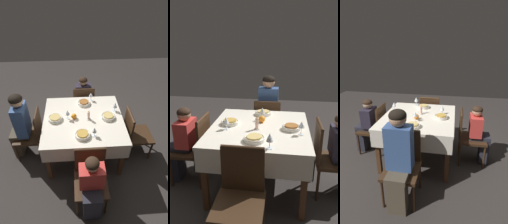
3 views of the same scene
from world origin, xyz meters
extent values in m
plane|color=#332D2B|center=(0.00, 0.00, 0.00)|extent=(8.00, 8.00, 0.00)
cube|color=silver|center=(0.00, 0.00, 0.75)|extent=(1.22, 1.14, 0.04)
cube|color=silver|center=(0.00, 0.57, 0.62)|extent=(1.22, 0.01, 0.23)
cube|color=silver|center=(0.00, -0.57, 0.62)|extent=(1.22, 0.01, 0.23)
cube|color=silver|center=(0.60, 0.00, 0.62)|extent=(0.01, 1.14, 0.23)
cube|color=silver|center=(-0.60, 0.00, 0.62)|extent=(0.01, 1.14, 0.23)
cube|color=#4C2D19|center=(0.54, 0.50, 0.37)|extent=(0.06, 0.06, 0.73)
cube|color=#4C2D19|center=(-0.54, 0.50, 0.37)|extent=(0.06, 0.06, 0.73)
cube|color=#4C2D19|center=(0.54, -0.50, 0.37)|extent=(0.06, 0.06, 0.73)
cube|color=#4C2D19|center=(-0.54, -0.50, 0.37)|extent=(0.06, 0.06, 0.73)
cube|color=#382314|center=(-0.91, 0.03, 0.42)|extent=(0.43, 0.43, 0.04)
cube|color=#382314|center=(-0.71, 0.03, 0.65)|extent=(0.03, 0.39, 0.43)
cylinder|color=#382314|center=(-0.71, 0.03, 0.86)|extent=(0.04, 0.38, 0.04)
cylinder|color=#382314|center=(-1.10, 0.22, 0.20)|extent=(0.03, 0.03, 0.40)
cylinder|color=#382314|center=(-1.10, -0.16, 0.20)|extent=(0.03, 0.03, 0.40)
cylinder|color=#382314|center=(-0.72, 0.22, 0.20)|extent=(0.03, 0.03, 0.40)
cylinder|color=#382314|center=(-0.72, -0.16, 0.20)|extent=(0.03, 0.03, 0.40)
cube|color=#382314|center=(0.05, 0.87, 0.42)|extent=(0.43, 0.43, 0.04)
cube|color=#382314|center=(0.05, 0.68, 0.65)|extent=(0.39, 0.03, 0.43)
cylinder|color=#382314|center=(0.05, 0.68, 0.86)|extent=(0.38, 0.04, 0.04)
cylinder|color=#382314|center=(0.24, 0.69, 0.20)|extent=(0.03, 0.03, 0.40)
cylinder|color=#382314|center=(-0.13, 0.69, 0.20)|extent=(0.03, 0.03, 0.40)
cube|color=#382314|center=(0.04, -0.87, 0.42)|extent=(0.43, 0.43, 0.04)
cube|color=#382314|center=(0.04, -0.68, 0.65)|extent=(0.39, 0.03, 0.43)
cylinder|color=#382314|center=(0.04, -0.68, 0.86)|extent=(0.38, 0.04, 0.04)
cylinder|color=#382314|center=(-0.14, -1.06, 0.20)|extent=(0.03, 0.03, 0.40)
cylinder|color=#382314|center=(0.23, -1.06, 0.20)|extent=(0.03, 0.03, 0.40)
cylinder|color=#382314|center=(-0.14, -0.69, 0.20)|extent=(0.03, 0.03, 0.40)
cylinder|color=#382314|center=(0.23, -0.69, 0.20)|extent=(0.03, 0.03, 0.40)
cube|color=#382314|center=(0.91, -0.07, 0.42)|extent=(0.43, 0.43, 0.04)
cube|color=#382314|center=(0.71, -0.07, 0.65)|extent=(0.03, 0.39, 0.43)
cylinder|color=#382314|center=(0.71, -0.07, 0.86)|extent=(0.04, 0.38, 0.04)
cylinder|color=#382314|center=(0.72, -0.25, 0.20)|extent=(0.03, 0.03, 0.40)
cylinder|color=#382314|center=(0.72, 0.12, 0.20)|extent=(0.03, 0.03, 0.40)
cube|color=#4C4233|center=(-1.11, 0.03, 0.22)|extent=(0.14, 0.22, 0.44)
cube|color=#4C4233|center=(-1.03, 0.03, 0.47)|extent=(0.31, 0.24, 0.06)
cube|color=#38568E|center=(-0.94, 0.03, 0.76)|extent=(0.18, 0.30, 0.54)
sphere|color=tan|center=(-0.94, 0.03, 1.12)|extent=(0.19, 0.19, 0.19)
ellipsoid|color=black|center=(-0.94, 0.03, 1.16)|extent=(0.19, 0.19, 0.13)
cube|color=#282833|center=(0.04, -1.08, 0.22)|extent=(0.22, 0.14, 0.44)
cube|color=#282833|center=(0.04, -0.99, 0.47)|extent=(0.24, 0.31, 0.06)
cube|color=red|center=(0.04, -0.91, 0.66)|extent=(0.30, 0.18, 0.32)
sphere|color=tan|center=(0.04, -0.91, 0.89)|extent=(0.16, 0.16, 0.16)
ellipsoid|color=black|center=(0.04, -0.91, 0.92)|extent=(0.16, 0.16, 0.11)
cylinder|color=silver|center=(-0.43, 0.00, 0.79)|extent=(0.22, 0.22, 0.04)
torus|color=silver|center=(-0.43, 0.00, 0.81)|extent=(0.21, 0.21, 0.01)
cylinder|color=tan|center=(-0.43, 0.00, 0.82)|extent=(0.16, 0.16, 0.02)
cylinder|color=white|center=(-0.24, 0.01, 0.77)|extent=(0.06, 0.06, 0.00)
cylinder|color=white|center=(-0.24, 0.01, 0.82)|extent=(0.01, 0.01, 0.08)
cone|color=white|center=(-0.24, 0.01, 0.90)|extent=(0.07, 0.07, 0.08)
cylinder|color=white|center=(-0.24, 0.01, 0.88)|extent=(0.04, 0.04, 0.03)
cylinder|color=silver|center=(0.03, 0.37, 0.79)|extent=(0.21, 0.21, 0.04)
torus|color=silver|center=(0.03, 0.37, 0.81)|extent=(0.20, 0.20, 0.01)
cylinder|color=#995B28|center=(0.03, 0.37, 0.82)|extent=(0.15, 0.15, 0.02)
cylinder|color=white|center=(0.16, 0.47, 0.77)|extent=(0.06, 0.06, 0.00)
cylinder|color=white|center=(0.16, 0.47, 0.81)|extent=(0.01, 0.01, 0.08)
cone|color=white|center=(0.16, 0.47, 0.89)|extent=(0.07, 0.07, 0.07)
cylinder|color=white|center=(0.16, 0.47, 0.87)|extent=(0.04, 0.04, 0.03)
cylinder|color=silver|center=(-0.03, -0.36, 0.79)|extent=(0.21, 0.21, 0.04)
torus|color=silver|center=(-0.03, -0.36, 0.81)|extent=(0.21, 0.21, 0.01)
cylinder|color=gold|center=(-0.03, -0.36, 0.82)|extent=(0.15, 0.15, 0.02)
cylinder|color=white|center=(0.13, -0.36, 0.77)|extent=(0.06, 0.06, 0.00)
cylinder|color=white|center=(0.13, -0.36, 0.81)|extent=(0.01, 0.01, 0.07)
cone|color=white|center=(0.13, -0.36, 0.88)|extent=(0.07, 0.07, 0.08)
cylinder|color=white|center=(0.13, -0.36, 0.87)|extent=(0.04, 0.04, 0.03)
cylinder|color=silver|center=(0.38, -0.01, 0.79)|extent=(0.21, 0.21, 0.04)
torus|color=silver|center=(0.38, -0.01, 0.81)|extent=(0.21, 0.21, 0.01)
cylinder|color=tan|center=(0.38, -0.01, 0.82)|extent=(0.15, 0.15, 0.02)
cylinder|color=white|center=(0.51, 0.16, 0.77)|extent=(0.07, 0.07, 0.00)
cylinder|color=white|center=(0.51, 0.16, 0.81)|extent=(0.01, 0.01, 0.07)
cone|color=white|center=(0.51, 0.16, 0.88)|extent=(0.07, 0.07, 0.08)
cylinder|color=white|center=(0.51, 0.16, 0.87)|extent=(0.04, 0.04, 0.04)
cylinder|color=beige|center=(0.08, -0.02, 0.78)|extent=(0.07, 0.07, 0.01)
cylinder|color=beige|center=(0.08, -0.02, 0.84)|extent=(0.04, 0.04, 0.13)
ellipsoid|color=#F9C64C|center=(0.08, -0.02, 0.92)|extent=(0.01, 0.01, 0.03)
sphere|color=orange|center=(-0.14, 0.01, 0.81)|extent=(0.08, 0.08, 0.08)
camera|label=1|loc=(-0.12, -2.00, 2.56)|focal=28.00mm
camera|label=2|loc=(2.36, 0.27, 1.75)|focal=35.00mm
camera|label=3|loc=(-2.56, -0.54, 1.85)|focal=28.00mm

